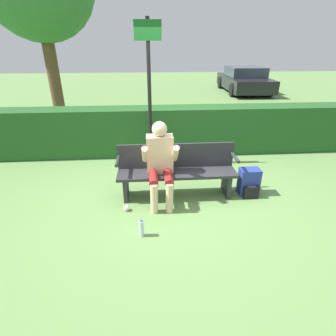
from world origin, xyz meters
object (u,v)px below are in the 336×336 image
Objects in this scene: park_bench at (177,170)px; water_bottle at (141,228)px; person_seated at (160,160)px; signpost at (149,85)px; backpack at (249,183)px; parked_car at (244,80)px.

water_bottle is at bearing -118.41° from park_bench.
person_seated is 4.91× the size of water_bottle.
person_seated is 0.46× the size of signpost.
signpost is (-0.12, 1.37, 0.90)m from person_seated.
park_bench reaches higher than backpack.
park_bench reaches higher than water_bottle.
backpack is 1.78× the size of water_bottle.
person_seated is 1.09m from water_bottle.
parked_car is (4.97, 10.72, 0.47)m from water_bottle.
signpost is at bearing 107.41° from park_bench.
park_bench is 4.19× the size of backpack.
park_bench is 10.65m from parked_car.
park_bench is 0.38m from person_seated.
signpost is 0.64× the size of parked_car.
water_bottle is 2.70m from signpost.
water_bottle is (-0.29, -0.90, -0.55)m from person_seated.
person_seated is (-0.26, -0.13, 0.23)m from park_bench.
person_seated is 1.64m from signpost.
water_bottle is (-0.55, -1.03, -0.32)m from park_bench.
person_seated is at bearing -84.82° from signpost.
parked_car is (4.81, 8.45, -0.98)m from signpost.
backpack is 0.11× the size of parked_car.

